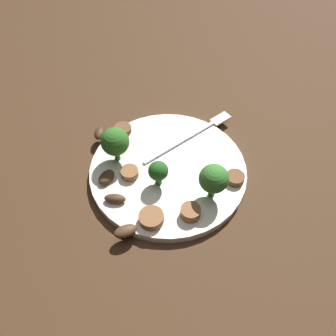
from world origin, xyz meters
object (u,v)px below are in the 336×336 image
object	(u,v)px
sausage_slice_2	(151,218)
sausage_slice_4	(190,212)
broccoli_floret_2	(214,179)
mushroom_2	(106,175)
broccoli_floret_0	(158,171)
sausage_slice_1	(130,175)
broccoli_floret_1	(115,142)
sausage_slice_0	(123,129)
mushroom_3	(100,133)
sausage_slice_3	(235,178)
mushroom_0	(115,199)
plate	(168,171)
mushroom_1	(125,231)
fork	(195,134)

from	to	relation	value
sausage_slice_2	sausage_slice_4	xyz separation A→B (m)	(0.05, -0.00, 0.00)
broccoli_floret_2	mushroom_2	bearing A→B (deg)	154.75
broccoli_floret_0	sausage_slice_4	distance (m)	0.07
sausage_slice_1	sausage_slice_2	world-z (taller)	same
broccoli_floret_1	sausage_slice_0	bearing A→B (deg)	73.31
sausage_slice_0	mushroom_3	xyz separation A→B (m)	(-0.04, -0.00, 0.00)
sausage_slice_3	mushroom_3	size ratio (longest dim) A/B	1.00
broccoli_floret_1	mushroom_0	size ratio (longest dim) A/B	1.97
broccoli_floret_2	sausage_slice_1	size ratio (longest dim) A/B	2.26
mushroom_0	broccoli_floret_1	bearing A→B (deg)	79.07
broccoli_floret_2	sausage_slice_2	world-z (taller)	broccoli_floret_2
broccoli_floret_2	sausage_slice_3	xyz separation A→B (m)	(0.04, 0.02, -0.03)
broccoli_floret_0	sausage_slice_0	xyz separation A→B (m)	(-0.04, 0.12, -0.02)
plate	broccoli_floret_0	xyz separation A→B (m)	(-0.02, -0.02, 0.03)
sausage_slice_3	broccoli_floret_1	bearing A→B (deg)	153.35
sausage_slice_0	sausage_slice_3	xyz separation A→B (m)	(0.15, -0.14, 0.00)
sausage_slice_0	mushroom_1	xyz separation A→B (m)	(-0.03, -0.19, 0.00)
mushroom_1	mushroom_2	xyz separation A→B (m)	(-0.01, 0.10, -0.00)
sausage_slice_4	mushroom_3	size ratio (longest dim) A/B	1.01
sausage_slice_4	mushroom_3	xyz separation A→B (m)	(-0.10, 0.18, -0.00)
fork	broccoli_floret_0	xyz separation A→B (m)	(-0.08, -0.08, 0.03)
broccoli_floret_1	broccoli_floret_0	bearing A→B (deg)	-49.45
broccoli_floret_0	broccoli_floret_2	bearing A→B (deg)	-29.10
fork	sausage_slice_1	bearing A→B (deg)	-176.17
sausage_slice_2	mushroom_3	world-z (taller)	mushroom_3
sausage_slice_1	broccoli_floret_1	bearing A→B (deg)	107.48
mushroom_1	mushroom_3	bearing A→B (deg)	93.79
broccoli_floret_2	sausage_slice_3	world-z (taller)	broccoli_floret_2
broccoli_floret_0	sausage_slice_4	xyz separation A→B (m)	(0.03, -0.06, -0.02)
broccoli_floret_1	sausage_slice_1	xyz separation A→B (m)	(0.01, -0.04, -0.03)
sausage_slice_2	sausage_slice_4	bearing A→B (deg)	-4.21
broccoli_floret_0	sausage_slice_1	xyz separation A→B (m)	(-0.04, 0.02, -0.02)
fork	mushroom_3	distance (m)	0.16
mushroom_0	mushroom_2	xyz separation A→B (m)	(-0.01, 0.05, 0.00)
mushroom_3	broccoli_floret_1	bearing A→B (deg)	-69.01
sausage_slice_4	mushroom_2	xyz separation A→B (m)	(-0.11, 0.09, -0.00)
sausage_slice_2	sausage_slice_4	distance (m)	0.05
sausage_slice_1	sausage_slice_4	world-z (taller)	sausage_slice_4
plate	mushroom_0	distance (m)	0.10
plate	sausage_slice_3	world-z (taller)	sausage_slice_3
mushroom_1	mushroom_3	size ratio (longest dim) A/B	1.14
plate	mushroom_1	xyz separation A→B (m)	(-0.08, -0.10, 0.01)
broccoli_floret_0	sausage_slice_1	distance (m)	0.05
sausage_slice_3	sausage_slice_4	xyz separation A→B (m)	(-0.08, -0.04, 0.00)
fork	sausage_slice_4	world-z (taller)	sausage_slice_4
broccoli_floret_2	mushroom_0	bearing A→B (deg)	170.95
mushroom_1	broccoli_floret_1	bearing A→B (deg)	86.20
broccoli_floret_2	mushroom_1	xyz separation A→B (m)	(-0.13, -0.03, -0.03)
broccoli_floret_0	mushroom_1	xyz separation A→B (m)	(-0.06, -0.07, -0.02)
sausage_slice_1	mushroom_0	distance (m)	0.05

